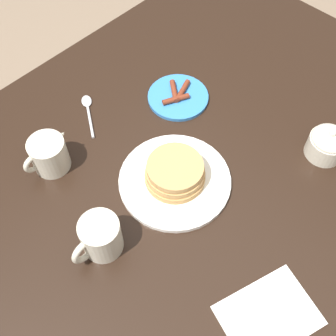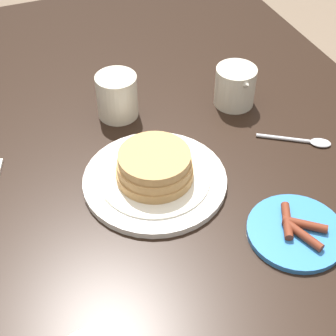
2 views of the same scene
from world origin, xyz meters
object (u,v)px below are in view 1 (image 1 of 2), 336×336
at_px(coffee_mug, 100,237).
at_px(spoon, 88,108).
at_px(napkin, 268,315).
at_px(sugar_bowl, 328,143).
at_px(creamer_pitcher, 49,154).
at_px(pancake_plate, 175,176).
at_px(side_plate_bacon, 178,97).

relative_size(coffee_mug, spoon, 0.89).
bearing_deg(napkin, sugar_bowl, -161.63).
xyz_separation_m(creamer_pitcher, spoon, (-0.17, -0.07, -0.04)).
height_order(pancake_plate, napkin, pancake_plate).
bearing_deg(pancake_plate, side_plate_bacon, -138.57).
bearing_deg(creamer_pitcher, spoon, -156.49).
relative_size(sugar_bowl, spoon, 0.70).
height_order(creamer_pitcher, sugar_bowl, creamer_pitcher).
distance_m(pancake_plate, coffee_mug, 0.22).
bearing_deg(sugar_bowl, pancake_plate, -33.12).
distance_m(sugar_bowl, napkin, 0.42).
bearing_deg(side_plate_bacon, spoon, -36.89).
xyz_separation_m(napkin, spoon, (-0.10, -0.64, 0.00)).
bearing_deg(coffee_mug, sugar_bowl, 159.11).
bearing_deg(pancake_plate, coffee_mug, -0.11).
height_order(sugar_bowl, spoon, sugar_bowl).
relative_size(sugar_bowl, napkin, 0.43).
bearing_deg(napkin, coffee_mug, -69.56).
bearing_deg(sugar_bowl, coffee_mug, -20.89).
relative_size(creamer_pitcher, sugar_bowl, 1.36).
relative_size(creamer_pitcher, spoon, 0.95).
bearing_deg(side_plate_bacon, creamer_pitcher, -10.85).
distance_m(coffee_mug, spoon, 0.38).
distance_m(side_plate_bacon, sugar_bowl, 0.38).
bearing_deg(pancake_plate, creamer_pitcher, -55.79).
bearing_deg(spoon, pancake_plate, 89.03).
distance_m(coffee_mug, creamer_pitcher, 0.24).
bearing_deg(napkin, pancake_plate, -105.80).
height_order(coffee_mug, napkin, coffee_mug).
xyz_separation_m(side_plate_bacon, coffee_mug, (0.41, 0.17, 0.04)).
relative_size(coffee_mug, sugar_bowl, 1.27).
relative_size(coffee_mug, napkin, 0.55).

